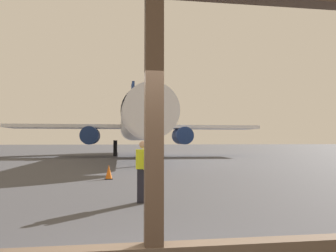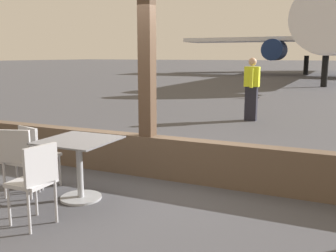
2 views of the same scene
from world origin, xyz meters
The scene contains 5 objects.
ground_plane centered at (0.00, 40.00, 0.00)m, with size 220.00×220.00×0.00m, color #424247.
window_frame centered at (0.00, 0.00, 1.29)m, with size 8.95×0.24×3.63m.
airplane centered at (1.50, 31.71, 3.59)m, with size 27.63×32.26×10.42m.
ground_crew_worker centered at (0.28, 5.71, 0.90)m, with size 0.40×0.56×1.74m.
traffic_cone centered at (-0.86, 11.55, 0.31)m, with size 0.36×0.36×0.65m.
Camera 1 is at (-0.37, -3.56, 1.74)m, focal length 34.87 mm.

